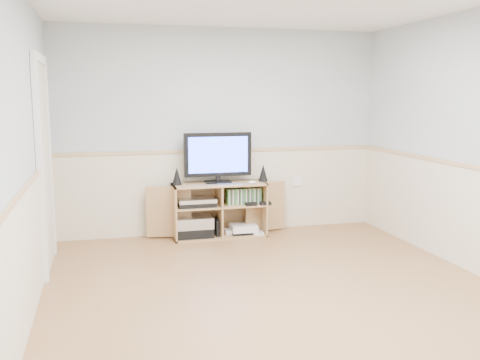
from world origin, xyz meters
The scene contains 11 objects.
room centered at (-0.06, 0.12, 1.22)m, with size 4.04×4.54×2.54m.
media_cabinet centered at (-0.08, 2.06, 0.33)m, with size 1.74×0.42×0.65m.
monitor centered at (-0.08, 2.06, 0.98)m, with size 0.82×0.18×0.60m.
speaker_left centered at (-0.58, 2.03, 0.76)m, with size 0.11×0.11×0.21m, color black.
speaker_right centered at (0.48, 2.03, 0.76)m, with size 0.11×0.11×0.21m, color black.
keyboard centered at (0.02, 1.87, 0.66)m, with size 0.29×0.11×0.01m, color silver.
mouse centered at (0.29, 1.87, 0.67)m, with size 0.10×0.06×0.04m, color white.
av_components centered at (-0.38, 2.01, 0.22)m, with size 0.52×0.33×0.47m.
game_consoles centered at (0.21, 2.00, 0.07)m, with size 0.45×0.30×0.11m.
game_cases centered at (0.22, 1.99, 0.48)m, with size 0.42×0.14×0.19m, color #3F8C3F.
wall_outlet centered at (1.00, 2.23, 0.60)m, with size 0.12×0.03×0.12m, color white.
Camera 1 is at (-1.44, -4.16, 1.69)m, focal length 40.00 mm.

